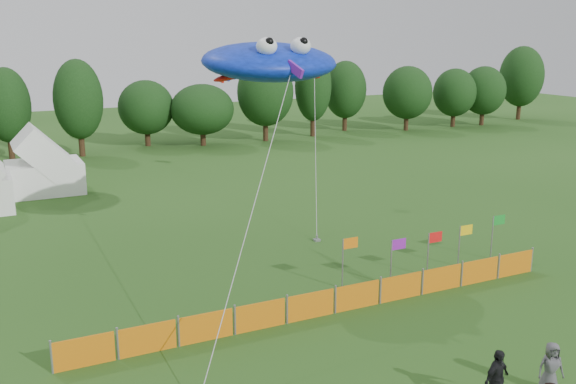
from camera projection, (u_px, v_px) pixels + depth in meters
name	position (u px, v px, depth m)	size (l,w,h in m)	color
treeline	(108.00, 104.00, 55.49)	(104.57, 8.78, 8.36)	#382314
tent_right	(44.00, 167.00, 41.69)	(4.75, 3.80, 3.35)	white
barrier_fence	(334.00, 301.00, 23.80)	(19.90, 0.06, 1.00)	orange
flag_row	(428.00, 244.00, 27.56)	(8.73, 0.64, 2.11)	gray
spectator_d	(497.00, 379.00, 17.71)	(1.02, 0.42, 1.74)	black
spectator_e	(551.00, 368.00, 18.49)	(0.76, 0.49, 1.55)	#4C4B50
stingray_kite	(267.00, 62.00, 27.16)	(10.03, 17.77, 10.09)	#1032E3
small_kite_white	(315.00, 112.00, 37.74)	(5.42, 9.54, 8.88)	white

